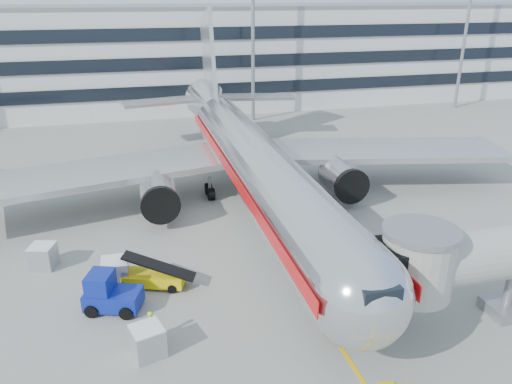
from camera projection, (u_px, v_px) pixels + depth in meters
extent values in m
plane|color=gray|center=(291.00, 268.00, 33.96)|extent=(180.00, 180.00, 0.00)
cube|color=#E3B30B|center=(255.00, 211.00, 42.94)|extent=(0.25, 70.00, 0.01)
cylinder|color=silver|center=(261.00, 172.00, 39.58)|extent=(5.00, 36.00, 5.00)
sphere|color=silver|center=(360.00, 296.00, 23.41)|extent=(5.00, 5.00, 5.00)
cone|color=silver|center=(211.00, 106.00, 60.02)|extent=(5.00, 10.00, 5.00)
cube|color=black|center=(378.00, 293.00, 21.65)|extent=(1.80, 1.20, 0.90)
cube|color=#B7B7BC|center=(376.00, 150.00, 47.86)|extent=(24.95, 12.07, 0.50)
cube|color=#B7B7BC|center=(94.00, 173.00, 41.78)|extent=(24.95, 12.07, 0.50)
cylinder|color=#99999E|center=(342.00, 179.00, 43.99)|extent=(3.00, 4.20, 3.00)
cylinder|color=#99999E|center=(159.00, 196.00, 40.25)|extent=(3.00, 4.20, 3.00)
cylinder|color=black|center=(352.00, 187.00, 42.19)|extent=(3.10, 0.50, 3.10)
cylinder|color=black|center=(161.00, 205.00, 38.46)|extent=(3.10, 0.50, 3.10)
cube|color=#B7B7BC|center=(209.00, 68.00, 58.83)|extent=(0.45, 9.39, 13.72)
cube|color=#B7B7BC|center=(253.00, 97.00, 61.98)|extent=(10.41, 4.94, 0.35)
cube|color=#B7B7BC|center=(164.00, 101.00, 59.41)|extent=(10.41, 4.94, 0.35)
cylinder|color=gray|center=(339.00, 329.00, 26.44)|extent=(0.24, 0.24, 1.80)
cylinder|color=black|center=(339.00, 336.00, 26.60)|extent=(0.35, 0.90, 0.90)
cylinder|color=gray|center=(277.00, 181.00, 46.91)|extent=(0.30, 0.30, 2.00)
cylinder|color=gray|center=(210.00, 187.00, 45.42)|extent=(0.30, 0.30, 2.00)
cube|color=red|center=(291.00, 166.00, 40.06)|extent=(0.06, 38.00, 0.90)
cube|color=red|center=(230.00, 171.00, 38.88)|extent=(0.06, 38.00, 0.90)
cylinder|color=#A8A8A3|center=(417.00, 264.00, 26.19)|extent=(3.80, 3.80, 3.40)
cylinder|color=gray|center=(422.00, 232.00, 25.48)|extent=(4.00, 4.00, 0.30)
cube|color=black|center=(395.00, 267.00, 25.89)|extent=(1.40, 2.60, 2.60)
cylinder|color=gray|center=(509.00, 290.00, 28.63)|extent=(0.56, 0.56, 3.20)
cube|color=gray|center=(505.00, 308.00, 29.09)|extent=(2.20, 2.20, 0.70)
cylinder|color=black|center=(492.00, 310.00, 28.88)|extent=(0.35, 0.70, 0.70)
cube|color=silver|center=(183.00, 57.00, 83.27)|extent=(150.00, 24.00, 15.00)
cube|color=black|center=(194.00, 90.00, 73.70)|extent=(150.00, 0.30, 1.80)
cube|color=black|center=(193.00, 63.00, 72.22)|extent=(150.00, 0.30, 1.80)
cube|color=black|center=(192.00, 34.00, 70.73)|extent=(150.00, 0.30, 1.80)
cube|color=gray|center=(180.00, 7.00, 80.37)|extent=(150.00, 24.00, 0.60)
cylinder|color=gray|center=(253.00, 31.00, 68.91)|extent=(0.50, 0.50, 25.00)
cylinder|color=gray|center=(466.00, 27.00, 76.85)|extent=(0.50, 0.50, 25.00)
cube|color=#DEC109|center=(151.00, 278.00, 31.81)|extent=(4.62, 2.99, 0.69)
cube|color=black|center=(150.00, 266.00, 31.48)|extent=(4.65, 2.60, 1.51)
cylinder|color=black|center=(131.00, 274.00, 32.69)|extent=(0.65, 0.46, 0.59)
cylinder|color=black|center=(124.00, 286.00, 31.41)|extent=(0.65, 0.46, 0.59)
cylinder|color=black|center=(178.00, 277.00, 32.39)|extent=(0.65, 0.46, 0.59)
cylinder|color=black|center=(173.00, 288.00, 31.12)|extent=(0.65, 0.46, 0.59)
cube|color=navy|center=(114.00, 298.00, 29.32)|extent=(3.62, 2.79, 1.02)
cube|color=navy|center=(100.00, 283.00, 28.99)|extent=(1.86, 2.07, 1.25)
cube|color=black|center=(99.00, 277.00, 28.85)|extent=(1.68, 1.82, 0.11)
cylinder|color=black|center=(103.00, 294.00, 30.32)|extent=(0.87, 0.59, 0.80)
cylinder|color=black|center=(92.00, 311.00, 28.74)|extent=(0.87, 0.59, 0.80)
cylinder|color=black|center=(136.00, 296.00, 30.15)|extent=(0.87, 0.59, 0.80)
cylinder|color=black|center=(126.00, 313.00, 28.57)|extent=(0.87, 0.59, 0.80)
cube|color=#A6A8AD|center=(116.00, 273.00, 31.81)|extent=(1.69, 1.69, 1.71)
cube|color=white|center=(114.00, 261.00, 31.49)|extent=(1.69, 1.69, 0.06)
cube|color=#A6A8AD|center=(43.00, 257.00, 33.85)|extent=(1.92, 1.92, 1.59)
cube|color=white|center=(41.00, 246.00, 33.55)|extent=(1.92, 1.92, 0.06)
cube|color=#A6A8AD|center=(148.00, 342.00, 25.60)|extent=(1.92, 1.92, 1.60)
cube|color=white|center=(146.00, 329.00, 25.29)|extent=(1.92, 1.92, 0.06)
imported|color=#B4EB18|center=(152.00, 326.00, 26.71)|extent=(0.75, 0.69, 1.72)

